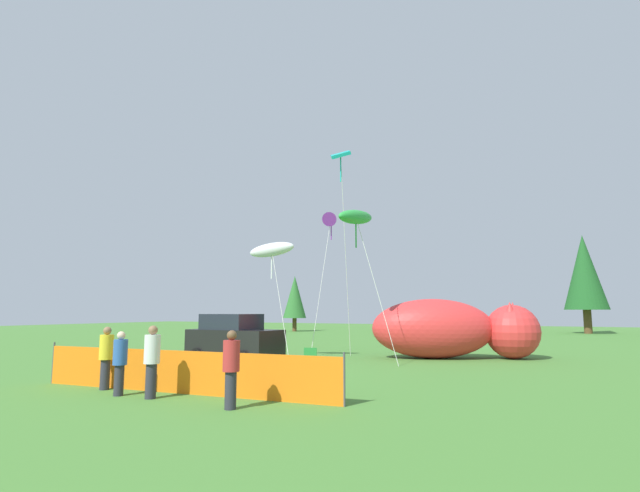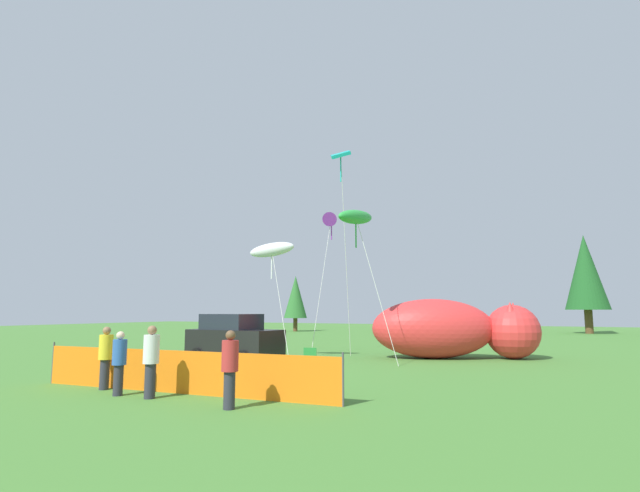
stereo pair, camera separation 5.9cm
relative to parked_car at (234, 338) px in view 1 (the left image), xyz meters
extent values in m
plane|color=#477F33|center=(2.51, -2.83, -0.97)|extent=(120.00, 120.00, 0.00)
cube|color=black|center=(0.04, 0.00, -0.18)|extent=(4.06, 2.10, 1.08)
cube|color=#1E232D|center=(-0.15, 0.01, 0.69)|extent=(2.28, 1.83, 0.65)
cylinder|color=black|center=(1.33, 0.81, -0.68)|extent=(0.59, 0.30, 0.58)
cylinder|color=black|center=(1.21, -0.98, -0.68)|extent=(0.59, 0.30, 0.58)
cylinder|color=black|center=(-1.12, 0.98, -0.68)|extent=(0.59, 0.30, 0.58)
cylinder|color=black|center=(-1.24, -0.82, -0.68)|extent=(0.59, 0.30, 0.58)
cube|color=#267F33|center=(4.76, -2.25, -0.53)|extent=(0.58, 0.58, 0.03)
cube|color=#267F33|center=(4.71, -2.03, -0.32)|extent=(0.44, 0.14, 0.43)
cylinder|color=#A5A5AD|center=(5.01, -2.40, -0.75)|extent=(0.02, 0.02, 0.43)
cylinder|color=#A5A5AD|center=(4.61, -2.50, -0.75)|extent=(0.02, 0.02, 0.43)
cylinder|color=#A5A5AD|center=(4.91, -2.01, -0.75)|extent=(0.02, 0.02, 0.43)
cylinder|color=#A5A5AD|center=(4.52, -2.11, -0.75)|extent=(0.02, 0.02, 0.43)
ellipsoid|color=red|center=(7.18, 5.07, 0.36)|extent=(6.03, 4.56, 2.64)
ellipsoid|color=yellow|center=(7.18, 5.07, -0.24)|extent=(3.97, 3.18, 1.19)
sphere|color=red|center=(10.40, 6.44, 0.22)|extent=(2.38, 2.38, 2.38)
cone|color=red|center=(10.40, 7.04, 1.18)|extent=(0.67, 0.67, 0.71)
cone|color=red|center=(10.40, 5.85, 1.18)|extent=(0.67, 0.67, 0.71)
cube|color=orange|center=(3.57, -7.24, -0.42)|extent=(9.16, 0.60, 1.09)
cylinder|color=#4C4C51|center=(-1.01, -7.52, -0.37)|extent=(0.05, 0.05, 1.20)
cylinder|color=#4C4C51|center=(8.15, -6.96, -0.37)|extent=(0.05, 0.05, 1.20)
cylinder|color=#2D2D38|center=(1.37, -7.68, -0.56)|extent=(0.25, 0.25, 0.80)
cylinder|color=yellow|center=(1.37, -7.68, 0.17)|extent=(0.37, 0.37, 0.67)
sphere|color=#8C6647|center=(1.37, -7.68, 0.61)|extent=(0.22, 0.22, 0.22)
cylinder|color=#2D2D38|center=(2.49, -8.20, -0.59)|extent=(0.24, 0.24, 0.76)
cylinder|color=#2D59A5|center=(2.49, -8.20, 0.11)|extent=(0.35, 0.35, 0.63)
sphere|color=beige|center=(2.49, -8.20, 0.53)|extent=(0.21, 0.21, 0.21)
cylinder|color=#2D2D38|center=(3.52, -8.14, -0.55)|extent=(0.26, 0.26, 0.84)
cylinder|color=silver|center=(3.52, -8.14, 0.22)|extent=(0.38, 0.38, 0.70)
sphere|color=#8C6647|center=(3.52, -8.14, 0.68)|extent=(0.23, 0.23, 0.23)
cylinder|color=#2D2D38|center=(6.06, -8.35, -0.56)|extent=(0.25, 0.25, 0.81)
cylinder|color=#B72D2D|center=(6.06, -8.35, 0.18)|extent=(0.37, 0.37, 0.67)
sphere|color=brown|center=(6.06, -8.35, 0.62)|extent=(0.22, 0.22, 0.22)
cylinder|color=silver|center=(1.85, 0.68, 1.45)|extent=(1.79, 1.40, 4.83)
ellipsoid|color=white|center=(0.97, 1.36, 3.86)|extent=(2.22, 1.12, 1.00)
cylinder|color=white|center=(0.97, 1.36, 3.16)|extent=(0.06, 0.06, 1.20)
cylinder|color=silver|center=(3.44, 3.94, 3.72)|extent=(0.20, 1.42, 9.38)
cube|color=#19B2B2|center=(3.52, 3.24, 8.41)|extent=(1.22, 1.15, 0.68)
cylinder|color=#19B2B2|center=(3.52, 3.24, 7.71)|extent=(0.06, 0.06, 1.20)
cylinder|color=silver|center=(1.18, 5.94, 2.70)|extent=(0.26, 2.88, 7.34)
cone|color=purple|center=(1.07, 7.37, 6.36)|extent=(1.18, 1.69, 1.25)
cylinder|color=purple|center=(1.07, 7.37, 5.66)|extent=(0.06, 0.06, 1.20)
cylinder|color=silver|center=(5.84, 1.50, 2.05)|extent=(1.87, 0.32, 6.03)
ellipsoid|color=green|center=(4.92, 1.65, 5.06)|extent=(0.99, 2.72, 0.96)
cylinder|color=green|center=(4.92, 1.65, 4.36)|extent=(0.06, 0.06, 1.20)
cylinder|color=brown|center=(-12.60, 27.46, -0.29)|extent=(0.43, 0.43, 1.35)
cone|color=#2D6B2D|center=(-12.60, 27.46, 2.54)|extent=(2.37, 2.37, 4.32)
cylinder|color=brown|center=(14.10, 35.25, 0.13)|extent=(0.70, 0.70, 2.19)
cone|color=#1E5623|center=(14.10, 35.25, 4.72)|extent=(3.85, 3.85, 7.00)
camera|label=1|loc=(12.79, -17.45, 1.17)|focal=28.00mm
camera|label=2|loc=(12.85, -17.42, 1.17)|focal=28.00mm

